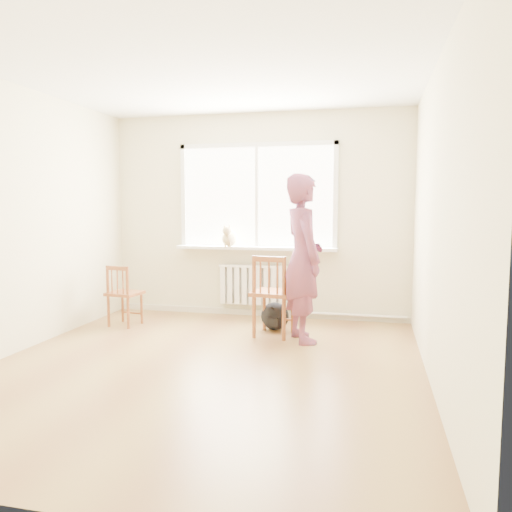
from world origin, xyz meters
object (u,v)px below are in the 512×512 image
Objects in this scene: chair_right at (272,296)px; backpack at (275,316)px; cat at (229,237)px; chair_left at (123,295)px; person at (303,258)px.

chair_right reaches higher than backpack.
chair_left is at bearing -148.96° from cat.
cat reaches higher than backpack.
chair_left reaches higher than backpack.
chair_left is at bearing 59.62° from person.
chair_right is at bearing -85.08° from backpack.
chair_right is 0.42m from backpack.
person is at bearing 173.13° from chair_right.
backpack is at bearing 18.71° from person.
chair_left is 1.70× the size of cat.
person is at bearing -176.21° from chair_left.
person is at bearing -42.17° from cat.
cat is (-0.75, 0.83, 0.60)m from chair_right.
chair_left is 0.42× the size of person.
chair_left is 2.32m from person.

